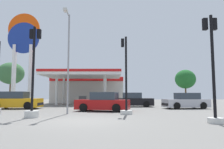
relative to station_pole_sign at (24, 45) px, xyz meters
name	(u,v)px	position (x,y,z in m)	size (l,w,h in m)	color
ground_plane	(81,121)	(11.05, -18.83, -8.32)	(90.00, 90.00, 0.00)	slate
gas_station	(89,88)	(8.80, 3.81, -6.05)	(11.03, 13.07, 4.27)	beige
station_pole_sign	(24,45)	(0.00, 0.00, 0.00)	(4.47, 0.56, 12.94)	white
car_1	(134,100)	(14.90, -6.68, -7.64)	(4.25, 2.03, 1.50)	black
car_2	(17,101)	(3.83, -9.89, -7.61)	(4.43, 2.08, 1.57)	black
car_3	(104,103)	(11.93, -12.67, -7.65)	(4.43, 2.64, 1.49)	black
car_4	(187,101)	(19.51, -9.69, -7.66)	(4.26, 2.29, 1.46)	black
traffic_signal_0	(127,91)	(13.57, -15.28, -6.79)	(0.80, 0.80, 5.25)	silver
traffic_signal_2	(214,79)	(17.34, -19.66, -6.28)	(0.70, 0.71, 5.07)	silver
traffic_signal_3	(34,89)	(8.07, -17.26, -6.68)	(0.78, 0.78, 5.29)	silver
tree_0	(12,73)	(-5.66, 8.41, -3.22)	(4.63, 4.63, 7.07)	brown
tree_1	(100,81)	(10.31, 9.00, -4.48)	(3.37, 3.37, 5.41)	brown
tree_2	(186,79)	(25.91, 8.53, -4.27)	(3.65, 3.65, 5.77)	brown
corner_streetlamp	(69,53)	(9.62, -15.24, -4.17)	(0.24, 1.48, 6.91)	gray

